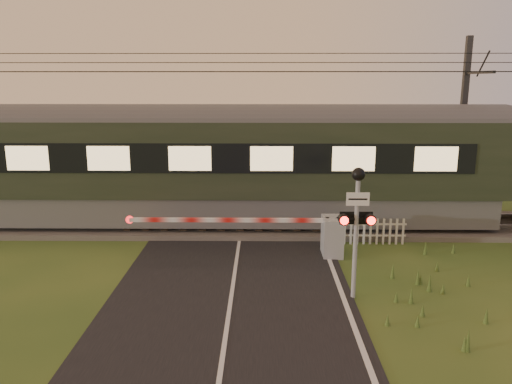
{
  "coord_description": "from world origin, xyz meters",
  "views": [
    {
      "loc": [
        0.75,
        -10.92,
        5.22
      ],
      "look_at": [
        0.57,
        3.2,
        2.05
      ],
      "focal_mm": 35.0,
      "sensor_mm": 36.0,
      "label": 1
    }
  ],
  "objects_px": {
    "picket_fence": "(371,231)",
    "catenary_mast": "(463,123)",
    "boom_gate": "(321,234)",
    "crossing_signal": "(357,210)"
  },
  "relations": [
    {
      "from": "picket_fence",
      "to": "catenary_mast",
      "type": "relative_size",
      "value": 0.34
    },
    {
      "from": "crossing_signal",
      "to": "catenary_mast",
      "type": "distance_m",
      "value": 10.03
    },
    {
      "from": "boom_gate",
      "to": "catenary_mast",
      "type": "relative_size",
      "value": 1.07
    },
    {
      "from": "crossing_signal",
      "to": "picket_fence",
      "type": "bearing_deg",
      "value": 72.71
    },
    {
      "from": "picket_fence",
      "to": "catenary_mast",
      "type": "xyz_separation_m",
      "value": [
        4.3,
        4.12,
        3.13
      ]
    },
    {
      "from": "boom_gate",
      "to": "crossing_signal",
      "type": "distance_m",
      "value": 3.46
    },
    {
      "from": "boom_gate",
      "to": "crossing_signal",
      "type": "relative_size",
      "value": 2.26
    },
    {
      "from": "crossing_signal",
      "to": "catenary_mast",
      "type": "bearing_deg",
      "value": 55.84
    },
    {
      "from": "boom_gate",
      "to": "picket_fence",
      "type": "xyz_separation_m",
      "value": [
        1.73,
        1.05,
        -0.23
      ]
    },
    {
      "from": "catenary_mast",
      "to": "crossing_signal",
      "type": "bearing_deg",
      "value": -124.16
    }
  ]
}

